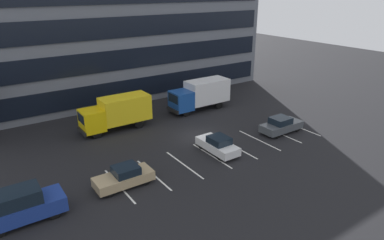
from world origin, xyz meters
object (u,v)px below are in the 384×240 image
(box_truck_yellow_all, at_px, (117,112))
(sedan_charcoal, at_px, (281,125))
(sedan_tan, at_px, (124,177))
(sedan_white, at_px, (218,145))
(box_truck_blue, at_px, (201,94))
(suv_navy, at_px, (22,206))

(box_truck_yellow_all, bearing_deg, sedan_charcoal, -37.38)
(box_truck_yellow_all, height_order, sedan_tan, box_truck_yellow_all)
(sedan_white, bearing_deg, box_truck_blue, 61.83)
(box_truck_yellow_all, xyz_separation_m, sedan_white, (5.02, -9.79, -1.13))
(box_truck_yellow_all, bearing_deg, sedan_white, -62.85)
(box_truck_blue, bearing_deg, suv_navy, -153.33)
(sedan_white, distance_m, suv_navy, 15.63)
(box_truck_blue, xyz_separation_m, suv_navy, (-20.93, -10.51, -0.87))
(sedan_tan, relative_size, sedan_charcoal, 0.95)
(sedan_charcoal, bearing_deg, sedan_white, 179.53)
(box_truck_blue, height_order, sedan_charcoal, box_truck_blue)
(sedan_tan, xyz_separation_m, suv_navy, (-6.73, -0.17, 0.33))
(box_truck_blue, distance_m, sedan_white, 11.32)
(box_truck_blue, distance_m, sedan_charcoal, 10.38)
(sedan_tan, bearing_deg, box_truck_blue, 36.07)
(box_truck_blue, height_order, sedan_white, box_truck_blue)
(sedan_white, bearing_deg, sedan_tan, -177.32)
(box_truck_yellow_all, height_order, sedan_white, box_truck_yellow_all)
(sedan_white, relative_size, sedan_charcoal, 0.95)
(sedan_white, bearing_deg, sedan_charcoal, -0.47)
(suv_navy, bearing_deg, sedan_charcoal, 1.26)
(sedan_charcoal, bearing_deg, suv_navy, -178.74)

